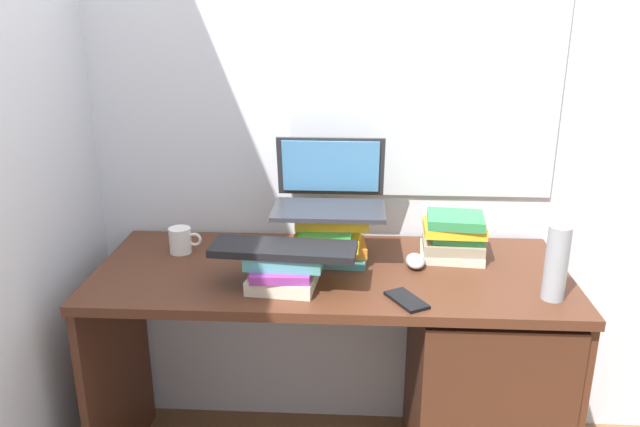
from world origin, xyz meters
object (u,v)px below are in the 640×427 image
(book_stack_side, at_px, (454,237))
(laptop, at_px, (330,191))
(cell_phone, at_px, (407,300))
(desk, at_px, (446,375))
(mug, at_px, (181,240))
(computer_mouse, at_px, (415,261))
(water_bottle, at_px, (556,263))
(keyboard, at_px, (284,249))
(book_stack_keyboard_riser, at_px, (283,270))
(book_stack_tall, at_px, (330,236))

(book_stack_side, relative_size, laptop, 0.62)
(book_stack_side, relative_size, cell_phone, 1.59)
(desk, distance_m, laptop, 0.71)
(laptop, relative_size, mug, 3.23)
(computer_mouse, bearing_deg, water_bottle, -29.38)
(book_stack_side, height_order, cell_phone, book_stack_side)
(mug, bearing_deg, desk, -8.51)
(desk, height_order, cell_phone, cell_phone)
(water_bottle, bearing_deg, keyboard, 177.09)
(book_stack_side, bearing_deg, book_stack_keyboard_riser, -154.95)
(book_stack_side, relative_size, mug, 1.99)
(book_stack_tall, xyz_separation_m, computer_mouse, (0.27, -0.03, -0.07))
(book_stack_side, distance_m, keyboard, 0.58)
(desk, xyz_separation_m, water_bottle, (0.25, -0.15, 0.46))
(book_stack_tall, relative_size, laptop, 0.67)
(book_stack_keyboard_riser, height_order, book_stack_side, book_stack_side)
(computer_mouse, bearing_deg, cell_phone, -100.16)
(book_stack_keyboard_riser, distance_m, water_bottle, 0.77)
(book_stack_side, height_order, computer_mouse, book_stack_side)
(book_stack_side, height_order, water_bottle, water_bottle)
(water_bottle, bearing_deg, mug, 166.20)
(book_stack_keyboard_riser, distance_m, mug, 0.44)
(book_stack_side, xyz_separation_m, cell_phone, (-0.17, -0.33, -0.07))
(book_stack_side, distance_m, water_bottle, 0.37)
(mug, xyz_separation_m, water_bottle, (1.13, -0.28, 0.07))
(keyboard, xyz_separation_m, mug, (-0.37, 0.24, -0.07))
(keyboard, xyz_separation_m, cell_phone, (0.35, -0.08, -0.11))
(book_stack_tall, height_order, computer_mouse, book_stack_tall)
(laptop, distance_m, computer_mouse, 0.35)
(book_stack_tall, distance_m, book_stack_keyboard_riser, 0.24)
(water_bottle, bearing_deg, laptop, 155.77)
(book_stack_tall, bearing_deg, cell_phone, -50.96)
(desk, distance_m, mug, 0.97)
(book_stack_keyboard_riser, xyz_separation_m, keyboard, (0.00, 0.00, 0.07))
(book_stack_tall, bearing_deg, keyboard, -122.76)
(desk, relative_size, water_bottle, 6.78)
(mug, bearing_deg, laptop, 1.19)
(book_stack_side, distance_m, laptop, 0.43)
(keyboard, bearing_deg, computer_mouse, 27.10)
(book_stack_side, relative_size, keyboard, 0.52)
(keyboard, relative_size, mug, 3.87)
(desk, distance_m, water_bottle, 0.55)
(book_stack_keyboard_riser, bearing_deg, cell_phone, -12.86)
(desk, relative_size, mug, 13.51)
(desk, xyz_separation_m, cell_phone, (-0.16, -0.19, 0.36))
(laptop, distance_m, cell_phone, 0.46)
(desk, distance_m, book_stack_tall, 0.59)
(book_stack_keyboard_riser, xyz_separation_m, mug, (-0.37, 0.24, -0.01))
(desk, distance_m, cell_phone, 0.44)
(computer_mouse, bearing_deg, desk, -27.76)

